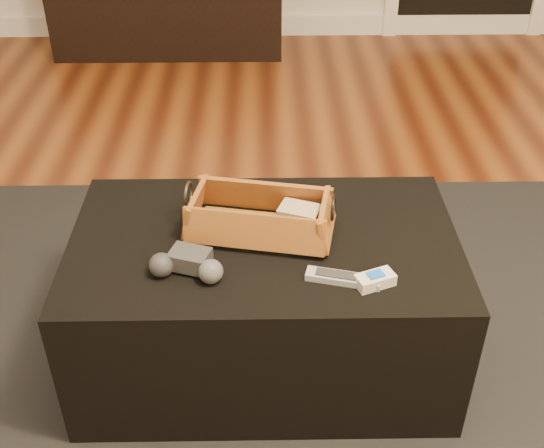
{
  "coord_description": "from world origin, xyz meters",
  "views": [
    {
      "loc": [
        0.06,
        -1.4,
        1.47
      ],
      "look_at": [
        0.08,
        -0.02,
        0.49
      ],
      "focal_mm": 45.0,
      "sensor_mm": 36.0,
      "label": 1
    }
  ],
  "objects_px": {
    "game_controller": "(188,265)",
    "silver_remote": "(343,278)",
    "tv_remote": "(252,227)",
    "wicker_basket": "(260,218)",
    "cream_gadget": "(375,280)",
    "media_cabinet": "(169,6)",
    "ottoman": "(265,300)"
  },
  "relations": [
    {
      "from": "silver_remote",
      "to": "cream_gadget",
      "type": "relative_size",
      "value": 1.77
    },
    {
      "from": "tv_remote",
      "to": "wicker_basket",
      "type": "height_order",
      "value": "wicker_basket"
    },
    {
      "from": "game_controller",
      "to": "silver_remote",
      "type": "distance_m",
      "value": 0.37
    },
    {
      "from": "tv_remote",
      "to": "silver_remote",
      "type": "relative_size",
      "value": 1.09
    },
    {
      "from": "tv_remote",
      "to": "silver_remote",
      "type": "distance_m",
      "value": 0.29
    },
    {
      "from": "ottoman",
      "to": "wicker_basket",
      "type": "distance_m",
      "value": 0.26
    },
    {
      "from": "tv_remote",
      "to": "game_controller",
      "type": "height_order",
      "value": "game_controller"
    },
    {
      "from": "ottoman",
      "to": "game_controller",
      "type": "height_order",
      "value": "game_controller"
    },
    {
      "from": "wicker_basket",
      "to": "game_controller",
      "type": "bearing_deg",
      "value": -135.26
    },
    {
      "from": "silver_remote",
      "to": "ottoman",
      "type": "bearing_deg",
      "value": 137.06
    },
    {
      "from": "media_cabinet",
      "to": "game_controller",
      "type": "bearing_deg",
      "value": -82.47
    },
    {
      "from": "media_cabinet",
      "to": "silver_remote",
      "type": "height_order",
      "value": "media_cabinet"
    },
    {
      "from": "silver_remote",
      "to": "cream_gadget",
      "type": "xyz_separation_m",
      "value": [
        0.07,
        -0.01,
        0.01
      ]
    },
    {
      "from": "tv_remote",
      "to": "wicker_basket",
      "type": "bearing_deg",
      "value": 30.87
    },
    {
      "from": "game_controller",
      "to": "silver_remote",
      "type": "relative_size",
      "value": 1.05
    },
    {
      "from": "media_cabinet",
      "to": "ottoman",
      "type": "bearing_deg",
      "value": -78.02
    },
    {
      "from": "tv_remote",
      "to": "wicker_basket",
      "type": "xyz_separation_m",
      "value": [
        0.02,
        0.01,
        0.02
      ]
    },
    {
      "from": "media_cabinet",
      "to": "game_controller",
      "type": "xyz_separation_m",
      "value": [
        0.35,
        -2.65,
        0.21
      ]
    },
    {
      "from": "tv_remote",
      "to": "cream_gadget",
      "type": "height_order",
      "value": "same"
    },
    {
      "from": "tv_remote",
      "to": "wicker_basket",
      "type": "relative_size",
      "value": 0.49
    },
    {
      "from": "media_cabinet",
      "to": "tv_remote",
      "type": "bearing_deg",
      "value": -78.61
    },
    {
      "from": "cream_gadget",
      "to": "tv_remote",
      "type": "bearing_deg",
      "value": 144.5
    },
    {
      "from": "game_controller",
      "to": "cream_gadget",
      "type": "height_order",
      "value": "game_controller"
    },
    {
      "from": "ottoman",
      "to": "game_controller",
      "type": "bearing_deg",
      "value": -142.29
    },
    {
      "from": "wicker_basket",
      "to": "game_controller",
      "type": "xyz_separation_m",
      "value": [
        -0.17,
        -0.17,
        -0.01
      ]
    },
    {
      "from": "media_cabinet",
      "to": "tv_remote",
      "type": "relative_size",
      "value": 6.53
    },
    {
      "from": "ottoman",
      "to": "wicker_basket",
      "type": "height_order",
      "value": "wicker_basket"
    },
    {
      "from": "tv_remote",
      "to": "cream_gadget",
      "type": "xyz_separation_m",
      "value": [
        0.29,
        -0.21,
        -0.01
      ]
    },
    {
      "from": "media_cabinet",
      "to": "game_controller",
      "type": "relative_size",
      "value": 6.79
    },
    {
      "from": "wicker_basket",
      "to": "cream_gadget",
      "type": "distance_m",
      "value": 0.35
    },
    {
      "from": "game_controller",
      "to": "media_cabinet",
      "type": "bearing_deg",
      "value": 97.53
    },
    {
      "from": "wicker_basket",
      "to": "silver_remote",
      "type": "bearing_deg",
      "value": -46.01
    }
  ]
}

